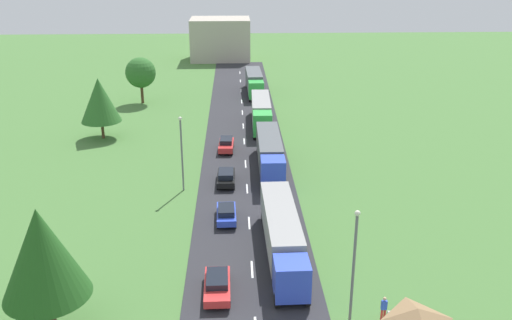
# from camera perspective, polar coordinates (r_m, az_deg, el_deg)

# --- Properties ---
(road) EXTENTS (10.00, 140.00, 0.06)m
(road) POSITION_cam_1_polar(r_m,az_deg,el_deg) (55.47, -0.89, -3.56)
(road) COLOR #2B2B30
(road) RESTS_ON ground
(lane_marking_centre) EXTENTS (0.16, 124.17, 0.01)m
(lane_marking_centre) POSITION_cam_1_polar(r_m,az_deg,el_deg) (53.08, -0.82, -4.69)
(lane_marking_centre) COLOR white
(lane_marking_centre) RESTS_ON road
(truck_lead) EXTENTS (2.76, 14.39, 3.44)m
(truck_lead) POSITION_cam_1_polar(r_m,az_deg,el_deg) (43.96, 2.73, -7.54)
(truck_lead) COLOR blue
(truck_lead) RESTS_ON road
(truck_second) EXTENTS (2.57, 13.66, 3.56)m
(truck_second) POSITION_cam_1_polar(r_m,az_deg,el_deg) (60.76, 1.43, 0.81)
(truck_second) COLOR blue
(truck_second) RESTS_ON road
(truck_third) EXTENTS (2.74, 13.56, 3.52)m
(truck_third) POSITION_cam_1_polar(r_m,az_deg,el_deg) (76.59, 0.54, 5.05)
(truck_third) COLOR green
(truck_third) RESTS_ON road
(truck_fourth) EXTENTS (2.74, 12.34, 3.55)m
(truck_fourth) POSITION_cam_1_polar(r_m,az_deg,el_deg) (94.54, -0.18, 8.10)
(truck_fourth) COLOR green
(truck_fourth) RESTS_ON road
(car_lead) EXTENTS (1.89, 4.43, 1.37)m
(car_lead) POSITION_cam_1_polar(r_m,az_deg,el_deg) (40.11, -4.02, -12.73)
(car_lead) COLOR red
(car_lead) RESTS_ON road
(car_second) EXTENTS (1.81, 4.10, 1.41)m
(car_second) POSITION_cam_1_polar(r_m,az_deg,el_deg) (49.93, -3.08, -5.51)
(car_second) COLOR blue
(car_second) RESTS_ON road
(car_third) EXTENTS (1.88, 4.38, 1.49)m
(car_third) POSITION_cam_1_polar(r_m,az_deg,el_deg) (57.60, -3.11, -1.75)
(car_third) COLOR black
(car_third) RESTS_ON road
(car_fourth) EXTENTS (1.91, 4.23, 1.52)m
(car_fourth) POSITION_cam_1_polar(r_m,az_deg,el_deg) (67.23, -3.10, 1.63)
(car_fourth) COLOR red
(car_fourth) RESTS_ON road
(person_lead) EXTENTS (0.38, 0.24, 1.81)m
(person_lead) POSITION_cam_1_polar(r_m,az_deg,el_deg) (38.41, 13.07, -14.69)
(person_lead) COLOR red
(person_lead) RESTS_ON ground
(lamppost_lead) EXTENTS (0.36, 0.36, 8.50)m
(lamppost_lead) POSITION_cam_1_polar(r_m,az_deg,el_deg) (35.18, 10.06, -10.68)
(lamppost_lead) COLOR slate
(lamppost_lead) RESTS_ON ground
(lamppost_second) EXTENTS (0.36, 0.36, 7.81)m
(lamppost_second) POSITION_cam_1_polar(r_m,az_deg,el_deg) (55.32, -7.69, 1.04)
(lamppost_second) COLOR slate
(lamppost_second) RESTS_ON ground
(tree_birch) EXTENTS (5.12, 5.12, 7.93)m
(tree_birch) POSITION_cam_1_polar(r_m,az_deg,el_deg) (73.40, -15.85, 5.98)
(tree_birch) COLOR #513823
(tree_birch) RESTS_ON ground
(tree_maple) EXTENTS (5.45, 5.45, 8.66)m
(tree_maple) POSITION_cam_1_polar(r_m,az_deg,el_deg) (36.52, -21.23, -8.98)
(tree_maple) COLOR #513823
(tree_maple) RESTS_ON ground
(tree_pine) EXTENTS (4.77, 4.77, 7.31)m
(tree_pine) POSITION_cam_1_polar(r_m,az_deg,el_deg) (89.84, -11.84, 8.82)
(tree_pine) COLOR #513823
(tree_pine) RESTS_ON ground
(distant_building) EXTENTS (12.99, 10.27, 9.02)m
(distant_building) POSITION_cam_1_polar(r_m,az_deg,el_deg) (125.68, -3.69, 12.36)
(distant_building) COLOR #B2A899
(distant_building) RESTS_ON ground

